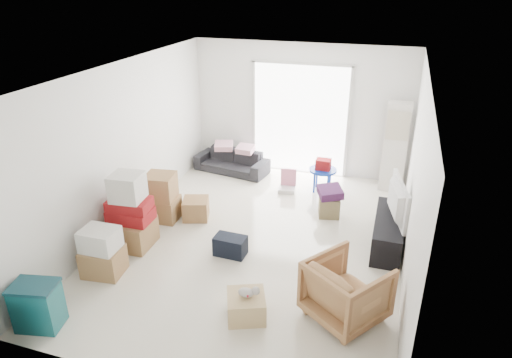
{
  "coord_description": "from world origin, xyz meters",
  "views": [
    {
      "loc": [
        1.89,
        -5.98,
        3.92
      ],
      "look_at": [
        -0.07,
        0.2,
        0.99
      ],
      "focal_mm": 32.0,
      "sensor_mm": 36.0,
      "label": 1
    }
  ],
  "objects_px": {
    "television": "(390,214)",
    "ottoman": "(329,206)",
    "ac_tower": "(395,147)",
    "kids_table": "(323,168)",
    "tv_console": "(388,231)",
    "armchair": "(347,288)",
    "storage_bins": "(38,305)",
    "wood_crate": "(246,306)",
    "sofa": "(232,158)"
  },
  "relations": [
    {
      "from": "tv_console",
      "to": "kids_table",
      "type": "height_order",
      "value": "kids_table"
    },
    {
      "from": "tv_console",
      "to": "ottoman",
      "type": "xyz_separation_m",
      "value": [
        -1.03,
        0.67,
        -0.06
      ]
    },
    {
      "from": "kids_table",
      "to": "wood_crate",
      "type": "distance_m",
      "value": 3.9
    },
    {
      "from": "tv_console",
      "to": "wood_crate",
      "type": "xyz_separation_m",
      "value": [
        -1.58,
        -2.24,
        -0.08
      ]
    },
    {
      "from": "armchair",
      "to": "ottoman",
      "type": "distance_m",
      "value": 2.63
    },
    {
      "from": "tv_console",
      "to": "kids_table",
      "type": "distance_m",
      "value": 2.12
    },
    {
      "from": "ac_tower",
      "to": "tv_console",
      "type": "relative_size",
      "value": 1.22
    },
    {
      "from": "sofa",
      "to": "storage_bins",
      "type": "xyz_separation_m",
      "value": [
        -0.55,
        -5.15,
        -0.0
      ]
    },
    {
      "from": "kids_table",
      "to": "wood_crate",
      "type": "height_order",
      "value": "kids_table"
    },
    {
      "from": "kids_table",
      "to": "tv_console",
      "type": "bearing_deg",
      "value": -50.95
    },
    {
      "from": "television",
      "to": "ottoman",
      "type": "bearing_deg",
      "value": 44.11
    },
    {
      "from": "ac_tower",
      "to": "sofa",
      "type": "xyz_separation_m",
      "value": [
        -3.3,
        -0.15,
        -0.57
      ]
    },
    {
      "from": "sofa",
      "to": "kids_table",
      "type": "bearing_deg",
      "value": -0.71
    },
    {
      "from": "wood_crate",
      "to": "storage_bins",
      "type": "bearing_deg",
      "value": -158.45
    },
    {
      "from": "ac_tower",
      "to": "kids_table",
      "type": "height_order",
      "value": "ac_tower"
    },
    {
      "from": "ac_tower",
      "to": "television",
      "type": "relative_size",
      "value": 1.64
    },
    {
      "from": "ottoman",
      "to": "tv_console",
      "type": "bearing_deg",
      "value": -33.02
    },
    {
      "from": "armchair",
      "to": "tv_console",
      "type": "bearing_deg",
      "value": -66.83
    },
    {
      "from": "wood_crate",
      "to": "ac_tower",
      "type": "bearing_deg",
      "value": 70.71
    },
    {
      "from": "storage_bins",
      "to": "wood_crate",
      "type": "relative_size",
      "value": 1.31
    },
    {
      "from": "ac_tower",
      "to": "armchair",
      "type": "bearing_deg",
      "value": -95.2
    },
    {
      "from": "television",
      "to": "sofa",
      "type": "distance_m",
      "value": 3.9
    },
    {
      "from": "kids_table",
      "to": "ottoman",
      "type": "bearing_deg",
      "value": -72.98
    },
    {
      "from": "ottoman",
      "to": "kids_table",
      "type": "distance_m",
      "value": 1.05
    },
    {
      "from": "armchair",
      "to": "storage_bins",
      "type": "distance_m",
      "value": 3.72
    },
    {
      "from": "ottoman",
      "to": "wood_crate",
      "type": "bearing_deg",
      "value": -100.76
    },
    {
      "from": "ac_tower",
      "to": "storage_bins",
      "type": "bearing_deg",
      "value": -126.01
    },
    {
      "from": "armchair",
      "to": "kids_table",
      "type": "bearing_deg",
      "value": -39.77
    },
    {
      "from": "wood_crate",
      "to": "sofa",
      "type": "bearing_deg",
      "value": 112.64
    },
    {
      "from": "tv_console",
      "to": "wood_crate",
      "type": "distance_m",
      "value": 2.74
    },
    {
      "from": "ottoman",
      "to": "storage_bins",
      "type": "bearing_deg",
      "value": -126.89
    },
    {
      "from": "tv_console",
      "to": "storage_bins",
      "type": "relative_size",
      "value": 2.35
    },
    {
      "from": "kids_table",
      "to": "television",
      "type": "bearing_deg",
      "value": -50.95
    },
    {
      "from": "ottoman",
      "to": "kids_table",
      "type": "height_order",
      "value": "kids_table"
    },
    {
      "from": "tv_console",
      "to": "armchair",
      "type": "bearing_deg",
      "value": -102.51
    },
    {
      "from": "ac_tower",
      "to": "wood_crate",
      "type": "height_order",
      "value": "ac_tower"
    },
    {
      "from": "tv_console",
      "to": "ac_tower",
      "type": "bearing_deg",
      "value": 91.34
    },
    {
      "from": "sofa",
      "to": "ottoman",
      "type": "distance_m",
      "value": 2.67
    },
    {
      "from": "sofa",
      "to": "wood_crate",
      "type": "height_order",
      "value": "sofa"
    },
    {
      "from": "ac_tower",
      "to": "sofa",
      "type": "bearing_deg",
      "value": -177.4
    },
    {
      "from": "storage_bins",
      "to": "kids_table",
      "type": "relative_size",
      "value": 0.92
    },
    {
      "from": "tv_console",
      "to": "armchair",
      "type": "relative_size",
      "value": 1.65
    },
    {
      "from": "tv_console",
      "to": "kids_table",
      "type": "xyz_separation_m",
      "value": [
        -1.33,
        1.63,
        0.23
      ]
    },
    {
      "from": "sofa",
      "to": "wood_crate",
      "type": "bearing_deg",
      "value": -58.04
    },
    {
      "from": "armchair",
      "to": "wood_crate",
      "type": "xyz_separation_m",
      "value": [
        -1.17,
        -0.37,
        -0.28
      ]
    },
    {
      "from": "tv_console",
      "to": "storage_bins",
      "type": "height_order",
      "value": "storage_bins"
    },
    {
      "from": "tv_console",
      "to": "ottoman",
      "type": "height_order",
      "value": "tv_console"
    },
    {
      "from": "wood_crate",
      "to": "armchair",
      "type": "bearing_deg",
      "value": 17.48
    },
    {
      "from": "ottoman",
      "to": "kids_table",
      "type": "xyz_separation_m",
      "value": [
        -0.3,
        0.96,
        0.3
      ]
    },
    {
      "from": "tv_console",
      "to": "sofa",
      "type": "height_order",
      "value": "sofa"
    }
  ]
}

